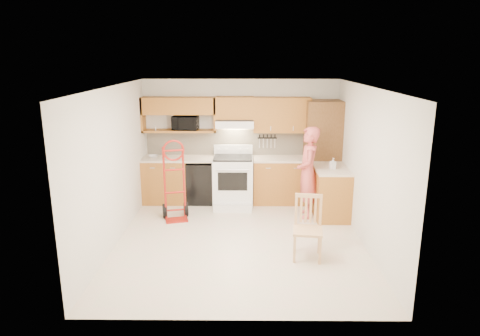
{
  "coord_description": "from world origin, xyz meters",
  "views": [
    {
      "loc": [
        0.07,
        -6.64,
        2.96
      ],
      "look_at": [
        0.0,
        0.5,
        1.1
      ],
      "focal_mm": 32.41,
      "sensor_mm": 36.0,
      "label": 1
    }
  ],
  "objects_px": {
    "microwave": "(185,123)",
    "range": "(233,177)",
    "hand_truck": "(175,184)",
    "dining_chair": "(308,228)",
    "person": "(308,173)"
  },
  "relations": [
    {
      "from": "range",
      "to": "dining_chair",
      "type": "bearing_deg",
      "value": -63.81
    },
    {
      "from": "person",
      "to": "hand_truck",
      "type": "xyz_separation_m",
      "value": [
        -2.45,
        -0.16,
        -0.18
      ]
    },
    {
      "from": "person",
      "to": "dining_chair",
      "type": "distance_m",
      "value": 1.81
    },
    {
      "from": "microwave",
      "to": "dining_chair",
      "type": "distance_m",
      "value": 3.66
    },
    {
      "from": "microwave",
      "to": "person",
      "type": "xyz_separation_m",
      "value": [
        2.38,
        -0.98,
        -0.78
      ]
    },
    {
      "from": "microwave",
      "to": "range",
      "type": "xyz_separation_m",
      "value": [
        0.97,
        -0.34,
        -1.05
      ]
    },
    {
      "from": "microwave",
      "to": "person",
      "type": "height_order",
      "value": "microwave"
    },
    {
      "from": "person",
      "to": "dining_chair",
      "type": "xyz_separation_m",
      "value": [
        -0.24,
        -1.75,
        -0.38
      ]
    },
    {
      "from": "range",
      "to": "hand_truck",
      "type": "xyz_separation_m",
      "value": [
        -1.04,
        -0.8,
        0.09
      ]
    },
    {
      "from": "microwave",
      "to": "range",
      "type": "distance_m",
      "value": 1.47
    },
    {
      "from": "range",
      "to": "dining_chair",
      "type": "relative_size",
      "value": 1.24
    },
    {
      "from": "range",
      "to": "dining_chair",
      "type": "distance_m",
      "value": 2.66
    },
    {
      "from": "hand_truck",
      "to": "dining_chair",
      "type": "relative_size",
      "value": 1.42
    },
    {
      "from": "range",
      "to": "microwave",
      "type": "bearing_deg",
      "value": 160.51
    },
    {
      "from": "range",
      "to": "hand_truck",
      "type": "bearing_deg",
      "value": -142.72
    }
  ]
}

